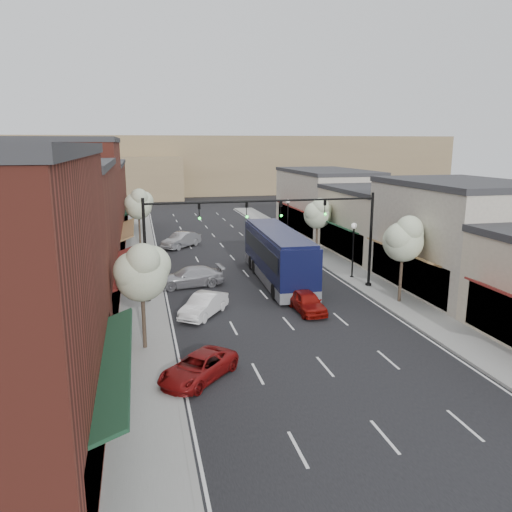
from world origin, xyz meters
TOP-DOWN VIEW (x-y plane):
  - ground at (0.00, 0.00)m, footprint 160.00×160.00m
  - sidewalk_left at (-8.40, 18.50)m, footprint 2.80×73.00m
  - sidewalk_right at (8.40, 18.50)m, footprint 2.80×73.00m
  - curb_left at (-7.00, 18.50)m, footprint 0.25×73.00m
  - curb_right at (7.00, 18.50)m, footprint 0.25×73.00m
  - bldg_left_midnear at (-14.23, 6.00)m, footprint 10.14×14.10m
  - bldg_left_midfar at (-14.24, 20.00)m, footprint 10.14×14.10m
  - bldg_left_far at (-14.22, 36.00)m, footprint 10.14×18.10m
  - bldg_right_midnear at (13.72, 6.00)m, footprint 9.14×12.10m
  - bldg_right_midfar at (13.70, 18.00)m, footprint 9.14×12.10m
  - bldg_right_far at (13.71, 32.00)m, footprint 9.14×16.10m
  - hill_far at (0.00, 90.00)m, footprint 120.00×30.00m
  - hill_near at (-25.00, 78.00)m, footprint 50.00×20.00m
  - signal_mast_right at (5.62, 8.00)m, footprint 8.22×0.46m
  - signal_mast_left at (-5.62, 8.00)m, footprint 8.22×0.46m
  - tree_right_near at (8.35, 3.94)m, footprint 2.85×2.65m
  - tree_right_far at (8.35, 19.94)m, footprint 2.85×2.65m
  - tree_left_near at (-8.25, -0.06)m, footprint 2.85×2.65m
  - tree_left_far at (-8.25, 25.94)m, footprint 2.85×2.65m
  - lamp_post_near at (7.80, 10.50)m, footprint 0.44×0.44m
  - lamp_post_far at (7.80, 28.00)m, footprint 0.44×0.44m
  - coach_bus at (1.92, 11.21)m, footprint 3.32×13.08m
  - red_hatchback at (1.75, 3.77)m, footprint 1.72×3.99m
  - parked_car_a at (-6.02, -3.94)m, footprint 4.29×4.36m
  - parked_car_b at (-4.67, 4.53)m, footprint 3.59×4.23m
  - parked_car_c at (-4.83, 11.25)m, footprint 5.22×2.55m
  - parked_car_e at (-4.22, 25.78)m, footprint 4.45×4.55m

SIDE VIEW (x-z plane):
  - ground at x=0.00m, z-range 0.00..0.00m
  - curb_left at x=-7.00m, z-range -0.01..0.16m
  - curb_right at x=7.00m, z-range -0.01..0.16m
  - sidewalk_left at x=-8.40m, z-range 0.00..0.15m
  - sidewalk_right at x=8.40m, z-range 0.00..0.15m
  - parked_car_a at x=-6.02m, z-range 0.00..1.16m
  - red_hatchback at x=1.75m, z-range 0.00..1.34m
  - parked_car_b at x=-4.67m, z-range 0.00..1.37m
  - parked_car_c at x=-4.83m, z-range 0.00..1.46m
  - parked_car_e at x=-4.22m, z-range 0.00..1.56m
  - coach_bus at x=1.92m, z-range 0.07..4.04m
  - lamp_post_near at x=7.80m, z-range 0.79..5.23m
  - lamp_post_far at x=7.80m, z-range 0.79..5.23m
  - bldg_right_midfar at x=13.70m, z-range -0.03..6.37m
  - bldg_right_far at x=13.71m, z-range -0.04..7.36m
  - bldg_right_midnear at x=13.72m, z-range -0.04..7.86m
  - tree_right_far at x=8.35m, z-range 1.28..6.70m
  - hill_near at x=-25.00m, z-range 0.00..8.00m
  - bldg_left_far at x=-14.22m, z-range -0.04..8.36m
  - tree_left_near at x=-8.25m, z-range 1.38..7.07m
  - tree_right_near at x=8.35m, z-range 1.47..7.43m
  - tree_left_far at x=-8.25m, z-range 1.54..7.67m
  - signal_mast_right at x=5.62m, z-range 1.12..8.12m
  - signal_mast_left at x=-5.62m, z-range 1.12..8.12m
  - bldg_left_midnear at x=-14.23m, z-range -0.04..9.36m
  - bldg_left_midfar at x=-14.24m, z-range -0.05..10.85m
  - hill_far at x=0.00m, z-range 0.00..12.00m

